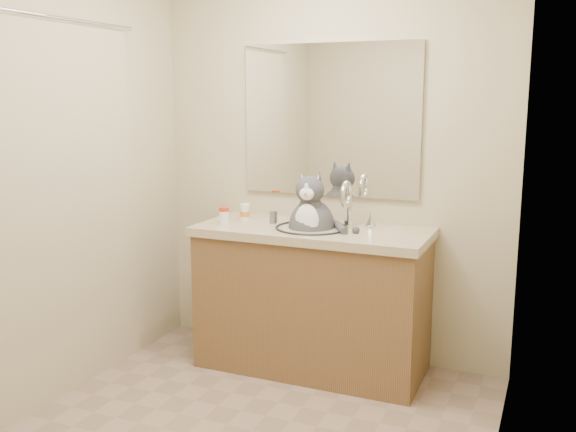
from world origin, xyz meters
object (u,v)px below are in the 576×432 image
(cat, at_px, (311,225))
(pill_bottle_redcap, at_px, (224,216))
(grey_canister, at_px, (273,217))
(pill_bottle_orange, at_px, (245,212))

(cat, xyz_separation_m, pill_bottle_redcap, (-0.51, -0.11, 0.04))
(grey_canister, bearing_deg, pill_bottle_redcap, -151.43)
(cat, xyz_separation_m, grey_canister, (-0.25, 0.03, 0.02))
(pill_bottle_orange, distance_m, grey_canister, 0.20)
(cat, height_order, pill_bottle_redcap, cat)
(pill_bottle_redcap, bearing_deg, grey_canister, 28.57)
(cat, bearing_deg, pill_bottle_redcap, -172.52)
(pill_bottle_orange, bearing_deg, pill_bottle_redcap, -111.44)
(cat, height_order, pill_bottle_orange, cat)
(cat, bearing_deg, grey_canister, 168.91)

